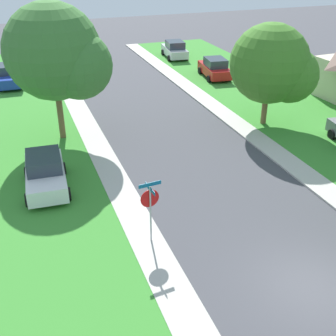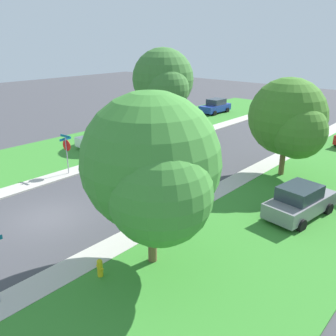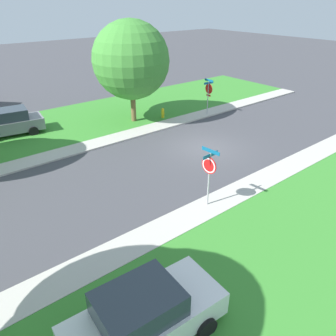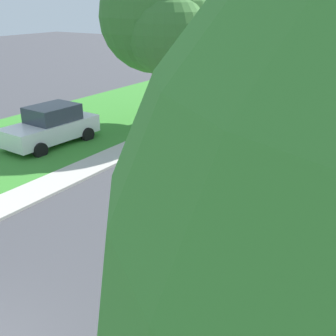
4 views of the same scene
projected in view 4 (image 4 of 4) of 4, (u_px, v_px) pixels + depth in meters
sidewalk_west at (137, 145)px, 18.87m from camera, size 1.40×56.00×0.10m
lawn_west at (61, 129)px, 21.23m from camera, size 8.00×56.00×0.08m
car_white_kerbside_mid at (51, 126)px, 18.75m from camera, size 2.22×4.40×1.76m
car_blue_driveway_right at (217, 70)px, 33.43m from camera, size 2.10×4.33×1.76m
tree_across_left at (158, 21)px, 20.66m from camera, size 5.88×5.47×8.01m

